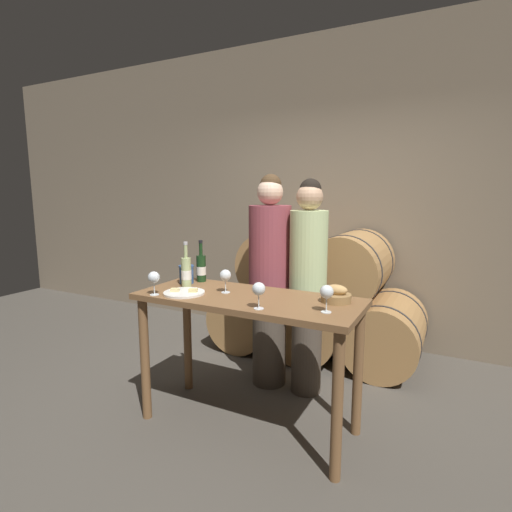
{
  "coord_description": "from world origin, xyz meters",
  "views": [
    {
      "loc": [
        1.21,
        -2.23,
        1.6
      ],
      "look_at": [
        0.0,
        0.12,
        1.17
      ],
      "focal_mm": 28.0,
      "sensor_mm": 36.0,
      "label": 1
    }
  ],
  "objects_px": {
    "tasting_table": "(248,318)",
    "cheese_plate": "(184,293)",
    "wine_glass_far_left": "(154,278)",
    "wine_glass_center": "(259,290)",
    "wine_bottle_white": "(186,272)",
    "wine_glass_right": "(327,292)",
    "wine_bottle_red": "(201,268)",
    "wine_glass_left": "(225,276)",
    "person_right": "(308,284)",
    "person_left": "(270,280)",
    "blue_crock": "(186,274)",
    "bread_basket": "(336,296)"
  },
  "relations": [
    {
      "from": "wine_glass_left",
      "to": "wine_glass_center",
      "type": "xyz_separation_m",
      "value": [
        0.37,
        -0.24,
        0.0
      ]
    },
    {
      "from": "wine_bottle_red",
      "to": "wine_glass_right",
      "type": "height_order",
      "value": "wine_bottle_red"
    },
    {
      "from": "person_left",
      "to": "wine_glass_center",
      "type": "bearing_deg",
      "value": -68.73
    },
    {
      "from": "wine_bottle_white",
      "to": "wine_glass_right",
      "type": "xyz_separation_m",
      "value": [
        1.08,
        -0.14,
        0.01
      ]
    },
    {
      "from": "person_left",
      "to": "wine_glass_center",
      "type": "xyz_separation_m",
      "value": [
        0.33,
        -0.86,
        0.15
      ]
    },
    {
      "from": "person_left",
      "to": "cheese_plate",
      "type": "relative_size",
      "value": 6.28
    },
    {
      "from": "wine_bottle_red",
      "to": "wine_glass_far_left",
      "type": "relative_size",
      "value": 1.99
    },
    {
      "from": "tasting_table",
      "to": "wine_glass_left",
      "type": "bearing_deg",
      "value": 175.02
    },
    {
      "from": "wine_bottle_white",
      "to": "wine_glass_left",
      "type": "distance_m",
      "value": 0.34
    },
    {
      "from": "wine_glass_right",
      "to": "blue_crock",
      "type": "bearing_deg",
      "value": 168.62
    },
    {
      "from": "person_right",
      "to": "wine_bottle_red",
      "type": "distance_m",
      "value": 0.83
    },
    {
      "from": "wine_bottle_red",
      "to": "wine_glass_left",
      "type": "bearing_deg",
      "value": -31.38
    },
    {
      "from": "wine_bottle_red",
      "to": "wine_glass_far_left",
      "type": "bearing_deg",
      "value": -95.06
    },
    {
      "from": "blue_crock",
      "to": "wine_glass_far_left",
      "type": "relative_size",
      "value": 0.85
    },
    {
      "from": "wine_glass_far_left",
      "to": "wine_glass_center",
      "type": "height_order",
      "value": "same"
    },
    {
      "from": "person_left",
      "to": "blue_crock",
      "type": "bearing_deg",
      "value": -130.98
    },
    {
      "from": "wine_glass_right",
      "to": "wine_bottle_white",
      "type": "bearing_deg",
      "value": 172.56
    },
    {
      "from": "person_left",
      "to": "bread_basket",
      "type": "height_order",
      "value": "person_left"
    },
    {
      "from": "cheese_plate",
      "to": "wine_glass_right",
      "type": "relative_size",
      "value": 1.73
    },
    {
      "from": "tasting_table",
      "to": "cheese_plate",
      "type": "bearing_deg",
      "value": -161.25
    },
    {
      "from": "blue_crock",
      "to": "bread_basket",
      "type": "distance_m",
      "value": 1.14
    },
    {
      "from": "wine_glass_right",
      "to": "person_left",
      "type": "bearing_deg",
      "value": 133.47
    },
    {
      "from": "wine_glass_left",
      "to": "wine_glass_center",
      "type": "height_order",
      "value": "same"
    },
    {
      "from": "person_left",
      "to": "wine_bottle_white",
      "type": "xyz_separation_m",
      "value": [
        -0.38,
        -0.6,
        0.14
      ]
    },
    {
      "from": "tasting_table",
      "to": "wine_bottle_white",
      "type": "relative_size",
      "value": 4.56
    },
    {
      "from": "cheese_plate",
      "to": "wine_glass_far_left",
      "type": "bearing_deg",
      "value": -143.46
    },
    {
      "from": "person_right",
      "to": "wine_glass_far_left",
      "type": "distance_m",
      "value": 1.18
    },
    {
      "from": "wine_glass_right",
      "to": "wine_glass_left",
      "type": "bearing_deg",
      "value": 170.63
    },
    {
      "from": "wine_bottle_white",
      "to": "bread_basket",
      "type": "relative_size",
      "value": 1.74
    },
    {
      "from": "person_right",
      "to": "blue_crock",
      "type": "height_order",
      "value": "person_right"
    },
    {
      "from": "bread_basket",
      "to": "cheese_plate",
      "type": "relative_size",
      "value": 0.68
    },
    {
      "from": "wine_glass_left",
      "to": "wine_bottle_white",
      "type": "bearing_deg",
      "value": 176.83
    },
    {
      "from": "wine_bottle_red",
      "to": "bread_basket",
      "type": "height_order",
      "value": "wine_bottle_red"
    },
    {
      "from": "cheese_plate",
      "to": "wine_glass_center",
      "type": "relative_size",
      "value": 1.73
    },
    {
      "from": "bread_basket",
      "to": "cheese_plate",
      "type": "xyz_separation_m",
      "value": [
        -0.96,
        -0.27,
        -0.03
      ]
    },
    {
      "from": "cheese_plate",
      "to": "blue_crock",
      "type": "bearing_deg",
      "value": 123.89
    },
    {
      "from": "person_right",
      "to": "cheese_plate",
      "type": "relative_size",
      "value": 6.14
    },
    {
      "from": "person_right",
      "to": "bread_basket",
      "type": "xyz_separation_m",
      "value": [
        0.37,
        -0.51,
        0.07
      ]
    },
    {
      "from": "wine_bottle_red",
      "to": "wine_glass_left",
      "type": "relative_size",
      "value": 1.99
    },
    {
      "from": "wine_glass_center",
      "to": "wine_glass_left",
      "type": "bearing_deg",
      "value": 147.56
    },
    {
      "from": "wine_glass_left",
      "to": "wine_glass_right",
      "type": "bearing_deg",
      "value": -9.37
    },
    {
      "from": "person_right",
      "to": "blue_crock",
      "type": "bearing_deg",
      "value": -146.46
    },
    {
      "from": "bread_basket",
      "to": "tasting_table",
      "type": "bearing_deg",
      "value": -166.79
    },
    {
      "from": "wine_glass_right",
      "to": "wine_bottle_red",
      "type": "bearing_deg",
      "value": 162.99
    },
    {
      "from": "blue_crock",
      "to": "wine_glass_left",
      "type": "distance_m",
      "value": 0.43
    },
    {
      "from": "wine_bottle_red",
      "to": "blue_crock",
      "type": "distance_m",
      "value": 0.12
    },
    {
      "from": "wine_glass_far_left",
      "to": "wine_glass_left",
      "type": "xyz_separation_m",
      "value": [
        0.39,
        0.27,
        0.0
      ]
    },
    {
      "from": "cheese_plate",
      "to": "wine_glass_right",
      "type": "height_order",
      "value": "wine_glass_right"
    },
    {
      "from": "wine_bottle_white",
      "to": "blue_crock",
      "type": "distance_m",
      "value": 0.12
    },
    {
      "from": "wine_bottle_red",
      "to": "wine_glass_left",
      "type": "distance_m",
      "value": 0.4
    }
  ]
}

